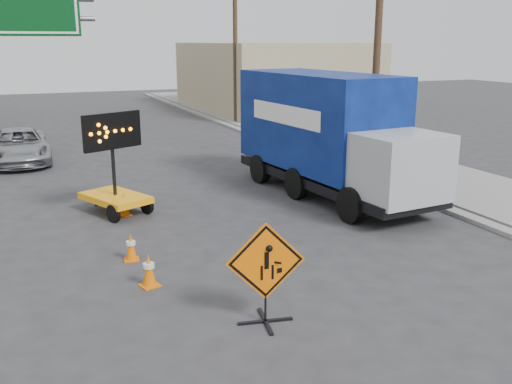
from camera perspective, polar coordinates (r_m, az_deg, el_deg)
ground at (r=9.54m, az=4.73°, el=-14.77°), size 100.00×100.00×0.00m
curb_right at (r=25.36m, az=3.57°, el=4.26°), size 0.40×60.00×0.12m
sidewalk_right at (r=26.45m, az=8.06°, el=4.61°), size 4.00×60.00×0.15m
building_right_far at (r=41.05m, az=1.57°, el=11.47°), size 10.00×14.00×4.60m
utility_pole_near at (r=21.02m, az=12.06°, el=14.46°), size 1.80×0.26×9.00m
utility_pole_far at (r=33.51m, az=-2.09°, el=14.79°), size 1.80×0.26×9.00m
construction_sign at (r=9.71m, az=0.97°, el=-7.89°), size 1.35×0.96×1.82m
arrow_board at (r=16.46m, az=-13.92°, el=0.09°), size 1.92×2.31×2.84m
pickup_truck at (r=24.61m, az=-22.63°, el=4.25°), size 2.30×4.86×1.34m
box_truck at (r=17.89m, az=7.29°, el=5.05°), size 3.08×8.10×3.76m
cone_a at (r=11.53m, az=-10.66°, el=-7.66°), size 0.43×0.43×0.69m
cone_b at (r=12.94m, az=-12.40°, el=-5.36°), size 0.37×0.37×0.63m
cone_c at (r=16.26m, az=-13.05°, el=-1.15°), size 0.41×0.41×0.67m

